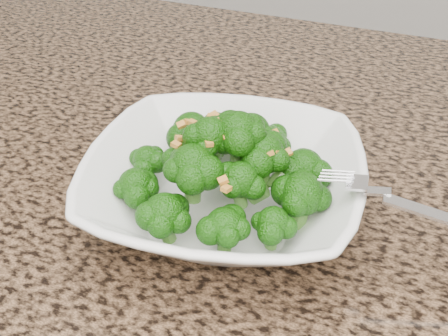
% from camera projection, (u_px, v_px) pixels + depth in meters
% --- Properties ---
extents(granite_counter, '(1.64, 1.04, 0.03)m').
position_uv_depth(granite_counter, '(230.00, 223.00, 0.53)').
color(granite_counter, brown).
rests_on(granite_counter, cabinet).
extents(bowl, '(0.29, 0.29, 0.06)m').
position_uv_depth(bowl, '(224.00, 186.00, 0.51)').
color(bowl, white).
rests_on(bowl, granite_counter).
extents(broccoli_pile, '(0.22, 0.22, 0.07)m').
position_uv_depth(broccoli_pile, '(224.00, 125.00, 0.47)').
color(broccoli_pile, '#165309').
rests_on(broccoli_pile, bowl).
extents(garlic_topping, '(0.13, 0.13, 0.01)m').
position_uv_depth(garlic_topping, '(224.00, 85.00, 0.45)').
color(garlic_topping, gold).
rests_on(garlic_topping, broccoli_pile).
extents(fork, '(0.17, 0.05, 0.01)m').
position_uv_depth(fork, '(382.00, 193.00, 0.44)').
color(fork, silver).
rests_on(fork, bowl).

